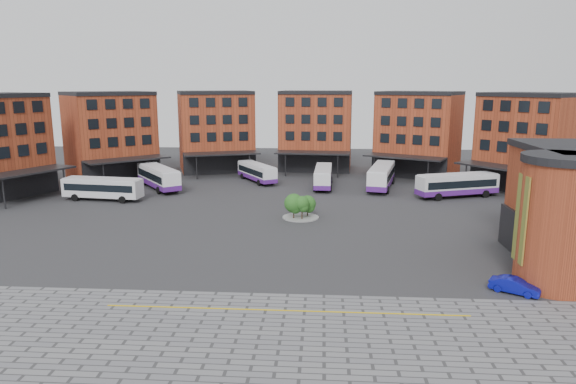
# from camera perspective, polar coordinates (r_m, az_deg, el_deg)

# --- Properties ---
(ground) EXTENTS (160.00, 160.00, 0.00)m
(ground) POSITION_cam_1_polar(r_m,az_deg,el_deg) (50.71, -1.45, -6.31)
(ground) COLOR #28282B
(ground) RESTS_ON ground
(paving_zone) EXTENTS (50.00, 22.00, 0.02)m
(paving_zone) POSITION_cam_1_polar(r_m,az_deg,el_deg) (30.52, -1.50, -19.39)
(paving_zone) COLOR slate
(paving_zone) RESTS_ON ground
(yellow_line) EXTENTS (26.00, 0.15, 0.02)m
(yellow_line) POSITION_cam_1_polar(r_m,az_deg,el_deg) (37.55, -0.34, -13.02)
(yellow_line) COLOR gold
(yellow_line) RESTS_ON paving_zone
(main_building) EXTENTS (94.14, 42.48, 14.60)m
(main_building) POSITION_cam_1_polar(r_m,az_deg,el_deg) (87.12, -2.29, 6.24)
(main_building) COLOR #9A3D21
(main_building) RESTS_ON ground
(tree_island) EXTENTS (4.40, 4.40, 3.08)m
(tree_island) POSITION_cam_1_polar(r_m,az_deg,el_deg) (61.37, 1.39, -1.47)
(tree_island) COLOR gray
(tree_island) RESTS_ON ground
(bus_a) EXTENTS (11.31, 3.86, 3.13)m
(bus_a) POSITION_cam_1_polar(r_m,az_deg,el_deg) (75.40, -19.92, 0.51)
(bus_a) COLOR silver
(bus_a) RESTS_ON ground
(bus_b) EXTENTS (9.49, 11.43, 3.43)m
(bus_b) POSITION_cam_1_polar(r_m,az_deg,el_deg) (81.28, -14.21, 1.65)
(bus_b) COLOR white
(bus_b) RESTS_ON ground
(bus_c) EXTENTS (7.60, 10.20, 2.96)m
(bus_c) POSITION_cam_1_polar(r_m,az_deg,el_deg) (84.77, -3.49, 2.23)
(bus_c) COLOR white
(bus_c) RESTS_ON ground
(bus_d) EXTENTS (3.03, 11.06, 3.09)m
(bus_d) POSITION_cam_1_polar(r_m,az_deg,el_deg) (80.40, 3.93, 1.75)
(bus_d) COLOR white
(bus_d) RESTS_ON ground
(bus_e) EXTENTS (5.61, 12.94, 3.55)m
(bus_e) POSITION_cam_1_polar(r_m,az_deg,el_deg) (80.47, 10.35, 1.77)
(bus_e) COLOR white
(bus_e) RESTS_ON ground
(bus_f) EXTENTS (12.19, 6.63, 3.37)m
(bus_f) POSITION_cam_1_polar(r_m,az_deg,el_deg) (76.65, 18.30, 0.78)
(bus_f) COLOR silver
(bus_f) RESTS_ON ground
(blue_car) EXTENTS (3.84, 2.99, 1.22)m
(blue_car) POSITION_cam_1_polar(r_m,az_deg,el_deg) (43.88, 23.88, -9.49)
(blue_car) COLOR #0B0F93
(blue_car) RESTS_ON ground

